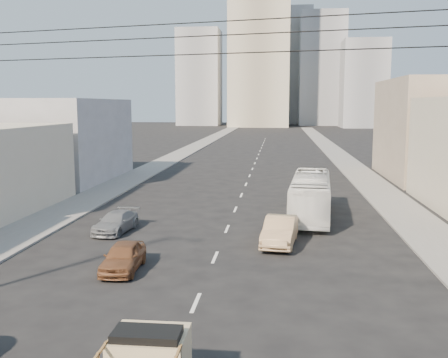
% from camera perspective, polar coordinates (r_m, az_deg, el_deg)
% --- Properties ---
extents(sidewalk_left, '(3.50, 180.00, 0.12)m').
position_cam_1_polar(sidewalk_left, '(82.49, -4.35, 2.94)').
color(sidewalk_left, slate).
rests_on(sidewalk_left, ground).
extents(sidewalk_right, '(3.50, 180.00, 0.12)m').
position_cam_1_polar(sidewalk_right, '(81.61, 12.12, 2.72)').
color(sidewalk_right, slate).
rests_on(sidewalk_right, ground).
extents(lane_dashes, '(0.15, 104.00, 0.01)m').
position_cam_1_polar(lane_dashes, '(64.32, 3.26, 1.43)').
color(lane_dashes, silver).
rests_on(lane_dashes, ground).
extents(city_bus, '(3.30, 10.65, 2.92)m').
position_cam_1_polar(city_bus, '(35.31, 9.42, -1.80)').
color(city_bus, white).
rests_on(city_bus, ground).
extents(sedan_brown, '(1.65, 3.84, 1.29)m').
position_cam_1_polar(sedan_brown, '(24.35, -10.91, -8.31)').
color(sedan_brown, brown).
rests_on(sedan_brown, ground).
extents(sedan_tan, '(2.11, 4.72, 1.51)m').
position_cam_1_polar(sedan_tan, '(28.34, 6.11, -5.64)').
color(sedan_tan, tan).
rests_on(sedan_tan, ground).
extents(sedan_grey, '(2.14, 4.26, 1.19)m').
position_cam_1_polar(sedan_grey, '(31.64, -11.68, -4.61)').
color(sedan_grey, slate).
rests_on(sedan_grey, ground).
extents(overhead_wires, '(23.01, 5.02, 0.72)m').
position_cam_1_polar(overhead_wires, '(12.77, -8.18, 14.77)').
color(overhead_wires, black).
rests_on(overhead_wires, ground).
extents(bldg_left_far, '(12.00, 16.00, 8.00)m').
position_cam_1_polar(bldg_left_far, '(54.79, -18.36, 4.07)').
color(bldg_left_far, gray).
rests_on(bldg_left_far, ground).
extents(high_rise_tower, '(20.00, 20.00, 60.00)m').
position_cam_1_polar(high_rise_tower, '(182.34, 3.90, 15.19)').
color(high_rise_tower, '#9E937A').
rests_on(high_rise_tower, ground).
extents(midrise_ne, '(16.00, 16.00, 40.00)m').
position_cam_1_polar(midrise_ne, '(196.78, 10.59, 11.63)').
color(midrise_ne, gray).
rests_on(midrise_ne, ground).
extents(midrise_nw, '(15.00, 15.00, 34.00)m').
position_cam_1_polar(midrise_nw, '(193.24, -2.68, 10.93)').
color(midrise_nw, gray).
rests_on(midrise_nw, ground).
extents(midrise_back, '(18.00, 18.00, 44.00)m').
position_cam_1_polar(midrise_back, '(211.33, 6.96, 12.00)').
color(midrise_back, gray).
rests_on(midrise_back, ground).
extents(midrise_east, '(14.00, 14.00, 28.00)m').
position_cam_1_polar(midrise_east, '(177.98, 14.96, 9.95)').
color(midrise_east, gray).
rests_on(midrise_east, ground).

